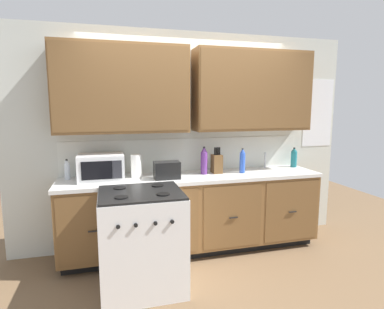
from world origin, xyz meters
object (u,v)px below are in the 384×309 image
Objects in this scene: bottle_violet at (204,161)px; microwave at (101,167)px; bottle_clear at (67,170)px; paper_towel_roll at (136,166)px; bottle_teal at (294,157)px; stove_range at (142,240)px; toaster at (167,170)px; bottle_blue at (242,161)px; knife_block at (217,163)px.

microwave is at bearing 179.79° from bottle_violet.
bottle_clear is (-0.36, 0.12, -0.03)m from microwave.
bottle_violet is at bearing -4.56° from bottle_clear.
paper_towel_roll is 0.74m from bottle_clear.
bottle_clear is at bearing 172.20° from paper_towel_roll.
bottle_teal is at bearing 2.59° from paper_towel_roll.
stove_range is 0.96m from microwave.
bottle_teal is at bearing 7.80° from toaster.
microwave is 0.38m from bottle_clear.
toaster is 0.94× the size of bottle_blue.
bottle_violet is at bearing -173.78° from knife_block.
microwave is 1.55× the size of knife_block.
bottle_violet is at bearing -1.52° from paper_towel_roll.
bottle_clear reaches higher than toaster.
toaster is 0.65m from knife_block.
toaster is at bearing -10.43° from microwave.
paper_towel_roll is at bearing 179.82° from knife_block.
bottle_clear is 0.75× the size of bottle_blue.
bottle_blue is at bearing -5.05° from bottle_clear.
knife_block reaches higher than paper_towel_roll.
paper_towel_roll is (-0.32, 0.15, 0.03)m from toaster.
stove_range is 3.68× the size of bottle_teal.
bottle_clear is at bearing 175.44° from bottle_violet.
bottle_teal reaches higher than stove_range.
bottle_blue is at bearing -168.23° from bottle_teal.
toaster is 0.90× the size of knife_block.
paper_towel_roll is 1.25m from bottle_blue.
bottle_teal is 0.87× the size of bottle_blue.
knife_block is at bearing -0.18° from paper_towel_roll.
bottle_blue reaches higher than stove_range.
bottle_clear is at bearing 176.48° from knife_block.
bottle_blue reaches higher than bottle_teal.
bottle_clear is (-0.74, 0.10, -0.02)m from paper_towel_roll.
bottle_violet is (0.81, 0.68, 0.61)m from stove_range.
microwave is 1.71× the size of toaster.
knife_block is 1.11m from bottle_teal.
paper_towel_roll is at bearing -177.41° from bottle_teal.
bottle_violet is (0.47, 0.12, 0.06)m from toaster.
bottle_blue is at bearing 25.93° from stove_range.
knife_block is at bearing -3.52° from bottle_clear.
bottle_violet is 1.53m from bottle_clear.
microwave is 0.71m from toaster.
stove_range is at bearing -159.27° from bottle_teal.
stove_range is at bearing -122.13° from toaster.
knife_block is at bearing 35.33° from stove_range.
microwave is 1.16m from bottle_violet.
bottle_violet is (-0.16, -0.02, 0.04)m from knife_block.
bottle_blue reaches higher than microwave.
toaster is 1.08× the size of paper_towel_roll.
knife_block is 0.31m from bottle_blue.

